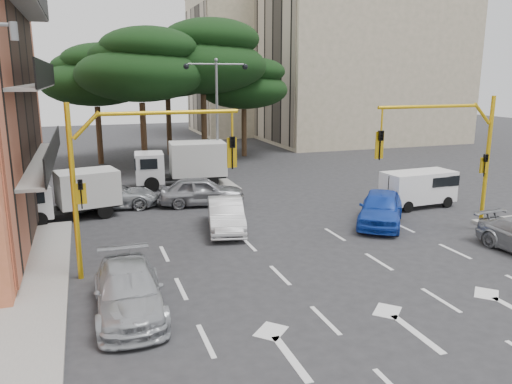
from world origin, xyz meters
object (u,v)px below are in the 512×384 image
(car_silver_cross_a, at_px, (114,196))
(car_silver_cross_b, at_px, (202,191))
(signal_mast_left, at_px, (128,165))
(car_blue_compact, at_px, (381,208))
(box_truck_b, at_px, (182,165))
(signal_mast_right, at_px, (455,147))
(van_white, at_px, (418,189))
(car_silver_wagon, at_px, (129,291))
(box_truck_a, at_px, (70,196))
(car_white_hatch, at_px, (226,215))
(street_lamp_center, at_px, (217,99))

(car_silver_cross_a, relative_size, car_silver_cross_b, 1.01)
(signal_mast_left, distance_m, car_blue_compact, 12.16)
(signal_mast_left, distance_m, car_silver_cross_b, 10.07)
(box_truck_b, bearing_deg, signal_mast_right, -140.34)
(car_blue_compact, distance_m, van_white, 4.39)
(car_silver_cross_b, distance_m, box_truck_b, 5.05)
(signal_mast_right, xyz_separation_m, signal_mast_left, (-13.61, 0.00, 0.00))
(box_truck_b, bearing_deg, car_silver_wagon, 169.23)
(car_blue_compact, bearing_deg, signal_mast_right, -10.68)
(box_truck_a, bearing_deg, box_truck_b, -62.05)
(van_white, bearing_deg, car_silver_cross_a, -111.25)
(car_white_hatch, height_order, car_silver_cross_a, car_white_hatch)
(van_white, bearing_deg, car_blue_compact, -61.94)
(car_silver_cross_b, bearing_deg, signal_mast_right, -123.43)
(car_silver_cross_a, xyz_separation_m, box_truck_a, (-2.15, -1.50, 0.52))
(box_truck_b, bearing_deg, signal_mast_left, 167.41)
(box_truck_a, bearing_deg, signal_mast_left, -176.89)
(signal_mast_left, distance_m, car_silver_cross_a, 10.05)
(box_truck_a, distance_m, box_truck_b, 8.53)
(street_lamp_center, xyz_separation_m, car_silver_wagon, (-7.24, -17.17, -4.74))
(signal_mast_right, height_order, box_truck_a, signal_mast_right)
(street_lamp_center, relative_size, car_silver_cross_a, 1.68)
(car_silver_cross_a, bearing_deg, box_truck_a, 133.38)
(car_silver_wagon, distance_m, car_silver_cross_b, 12.64)
(car_silver_cross_a, height_order, box_truck_b, box_truck_b)
(car_silver_wagon, distance_m, box_truck_a, 11.32)
(car_silver_wagon, xyz_separation_m, car_silver_cross_a, (0.39, 12.67, -0.05))
(van_white, relative_size, box_truck_a, 0.82)
(street_lamp_center, bearing_deg, car_white_hatch, -102.91)
(signal_mast_left, xyz_separation_m, car_white_hatch, (4.45, 3.72, -3.17))
(car_blue_compact, bearing_deg, van_white, 67.56)
(car_white_hatch, height_order, car_silver_cross_b, car_silver_cross_b)
(car_blue_compact, bearing_deg, car_silver_wagon, -119.47)
(signal_mast_left, height_order, car_silver_cross_a, signal_mast_left)
(car_white_hatch, bearing_deg, box_truck_a, 158.94)
(signal_mast_left, height_order, car_silver_cross_b, signal_mast_left)
(car_silver_cross_a, xyz_separation_m, van_white, (15.35, -5.03, 0.32))
(street_lamp_center, distance_m, car_white_hatch, 11.56)
(box_truck_a, height_order, box_truck_b, box_truck_b)
(van_white, bearing_deg, signal_mast_right, -23.85)
(street_lamp_center, distance_m, car_blue_compact, 13.53)
(van_white, height_order, box_truck_a, box_truck_a)
(signal_mast_right, xyz_separation_m, box_truck_b, (-9.29, 13.51, -2.49))
(car_silver_cross_b, bearing_deg, car_white_hatch, -170.44)
(box_truck_b, bearing_deg, box_truck_a, 135.31)
(box_truck_b, bearing_deg, car_silver_cross_a, 137.62)
(signal_mast_left, distance_m, van_white, 16.21)
(signal_mast_left, relative_size, box_truck_a, 1.28)
(car_silver_cross_a, relative_size, van_white, 1.19)
(box_truck_a, bearing_deg, van_white, -113.62)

